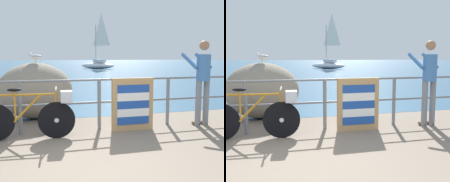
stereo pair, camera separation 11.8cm
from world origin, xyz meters
The scene contains 9 objects.
ground_plane centered at (0.00, 20.00, -0.05)m, with size 120.00×120.00×0.10m, color #756656.
sea_surface centered at (0.00, 48.28, 0.00)m, with size 120.00×90.00×0.01m, color #2D5675.
promenade_railing centered at (0.00, 2.15, 0.64)m, with size 7.60×0.07×1.02m.
bicycle centered at (-0.49, 1.78, 0.46)m, with size 1.70×0.48×0.92m.
person_at_railing centered at (2.90, 1.87, 0.99)m, with size 0.49×0.66×1.78m.
folded_deckchair_stack centered at (1.37, 1.89, 0.52)m, with size 0.84×0.10×1.04m.
breakwater_boulder_main centered at (-0.45, 3.56, 0.65)m, with size 1.72×1.36×1.31m.
seagull centered at (-0.43, 3.52, 1.45)m, with size 0.33×0.22×0.23m.
sailboat centered at (6.76, 28.04, 0.71)m, with size 3.96×4.09×6.16m.
Camera 1 is at (-0.53, -3.25, 1.47)m, focal length 45.16 mm.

